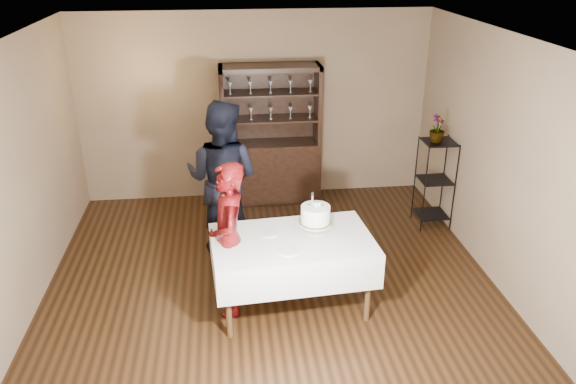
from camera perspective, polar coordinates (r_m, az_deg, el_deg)
The scene contains 14 objects.
floor at distance 6.44m, azimuth -1.66°, elevation -9.21°, with size 5.00×5.00×0.00m, color black.
ceiling at distance 5.44m, azimuth -2.01°, elevation 15.26°, with size 5.00×5.00×0.00m, color silver.
back_wall at distance 8.17m, azimuth -3.36°, elevation 8.59°, with size 5.00×0.02×2.70m, color brown.
wall_left at distance 6.14m, azimuth -25.74°, elevation 0.76°, with size 0.02×5.00×2.70m, color brown.
wall_right at distance 6.49m, azimuth 20.77°, elevation 2.82°, with size 0.02×5.00×2.70m, color brown.
china_hutch at distance 8.16m, azimuth -1.73°, elevation 3.54°, with size 1.40×0.48×2.00m.
plant_etagere at distance 7.66m, azimuth 14.68°, elevation 1.20°, with size 0.42×0.42×1.20m.
cake_table at distance 5.74m, azimuth 0.43°, elevation -6.43°, with size 1.68×1.11×0.81m.
woman at distance 5.64m, azimuth -6.03°, elevation -4.86°, with size 0.60×0.39×1.63m, color #340504.
man at distance 6.72m, azimuth -6.68°, elevation 1.37°, with size 0.93×0.72×1.91m, color black.
cake at distance 5.70m, azimuth 2.80°, elevation -2.45°, with size 0.37×0.37×0.46m.
plate_near at distance 5.43m, azimuth 0.05°, elevation -5.98°, with size 0.21×0.21×0.01m, color beige.
plate_far at distance 5.73m, azimuth -1.89°, elevation -4.26°, with size 0.16×0.16×0.01m, color beige.
potted_plant at distance 7.40m, azimuth 14.94°, elevation 6.23°, with size 0.20×0.20×0.35m, color #496932.
Camera 1 is at (-0.44, -5.35, 3.55)m, focal length 35.00 mm.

